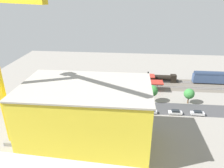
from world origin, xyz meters
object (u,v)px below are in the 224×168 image
at_px(street_tree_0, 152,91).
at_px(parked_car_2, 151,111).
at_px(parked_car_4, 107,109).
at_px(street_tree_4, 189,94).
at_px(locomotive, 162,78).
at_px(passenger_coach, 213,77).
at_px(construction_building, 87,117).
at_px(street_tree_2, 112,89).
at_px(freight_coach_far, 96,78).
at_px(street_tree_3, 110,88).
at_px(parked_car_0, 197,113).
at_px(platform_canopy_near, 110,80).
at_px(box_truck_1, 130,112).
at_px(parked_car_3, 128,110).
at_px(traffic_light, 75,100).
at_px(street_tree_1, 73,86).
at_px(parked_car_5, 86,108).
at_px(parked_car_1, 175,112).
at_px(parked_car_7, 45,106).
at_px(platform_canopy_far, 102,74).
at_px(box_truck_2, 72,108).
at_px(tower_crane, 0,67).
at_px(box_truck_0, 94,110).
at_px(parked_car_6, 65,106).

bearing_deg(street_tree_0, parked_car_2, 84.10).
relative_size(parked_car_4, street_tree_4, 0.74).
distance_m(locomotive, passenger_coach, 23.39).
bearing_deg(construction_building, street_tree_2, -98.83).
distance_m(freight_coach_far, street_tree_3, 16.72).
bearing_deg(parked_car_0, platform_canopy_near, -29.52).
distance_m(parked_car_0, box_truck_1, 23.89).
xyz_separation_m(locomotive, street_tree_2, (22.26, 20.99, 3.26)).
distance_m(parked_car_3, traffic_light, 19.64).
bearing_deg(street_tree_3, street_tree_1, 0.42).
bearing_deg(parked_car_5, parked_car_1, 179.97).
distance_m(platform_canopy_near, parked_car_7, 29.55).
relative_size(platform_canopy_far, street_tree_2, 6.59).
xyz_separation_m(box_truck_1, traffic_light, (19.87, -1.90, 2.40)).
height_order(parked_car_2, box_truck_2, box_truck_2).
xyz_separation_m(parked_car_3, parked_car_5, (15.41, -0.13, 0.04)).
height_order(passenger_coach, traffic_light, traffic_light).
distance_m(construction_building, street_tree_3, 27.61).
relative_size(street_tree_0, street_tree_1, 0.89).
height_order(box_truck_1, traffic_light, traffic_light).
bearing_deg(parked_car_0, construction_building, 27.64).
bearing_deg(tower_crane, parked_car_4, -137.71).
height_order(parked_car_0, street_tree_0, street_tree_0).
xyz_separation_m(parked_car_2, street_tree_0, (-0.87, -8.45, 4.17)).
bearing_deg(passenger_coach, parked_car_5, 28.55).
relative_size(locomotive, street_tree_3, 2.20).
relative_size(construction_building, street_tree_2, 4.38).
height_order(parked_car_4, parked_car_7, parked_car_7).
relative_size(construction_building, box_truck_0, 3.30).
bearing_deg(parked_car_7, box_truck_2, 167.08).
xyz_separation_m(freight_coach_far, street_tree_1, (6.86, 14.58, 2.36)).
distance_m(parked_car_4, street_tree_1, 17.85).
bearing_deg(street_tree_1, traffic_light, 109.03).
bearing_deg(parked_car_7, traffic_light, 176.34).
height_order(construction_building, tower_crane, tower_crane).
relative_size(parked_car_5, tower_crane, 0.10).
distance_m(parked_car_0, street_tree_4, 9.34).
xyz_separation_m(platform_canopy_far, freight_coach_far, (2.36, 2.43, -1.16)).
relative_size(platform_canopy_near, street_tree_1, 5.73).
distance_m(locomotive, parked_car_0, 30.72).
bearing_deg(street_tree_3, parked_car_1, 160.12).
bearing_deg(traffic_light, parked_car_7, -3.66).
distance_m(parked_car_2, street_tree_0, 9.46).
height_order(parked_car_3, street_tree_4, street_tree_4).
distance_m(locomotive, freight_coach_far, 31.83).
bearing_deg(parked_car_6, locomotive, -143.26).
relative_size(tower_crane, street_tree_0, 5.52).
bearing_deg(parked_car_1, locomotive, -87.77).
relative_size(parked_car_3, street_tree_1, 0.53).
relative_size(parked_car_0, street_tree_4, 0.76).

